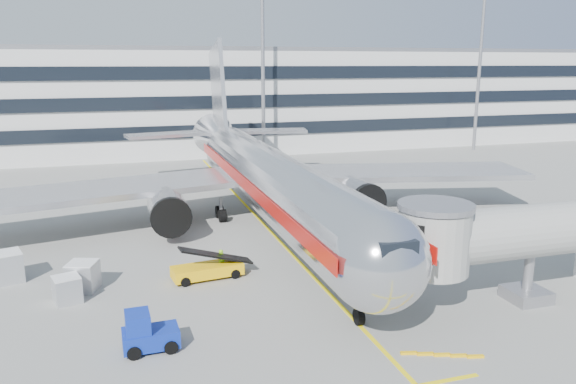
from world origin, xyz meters
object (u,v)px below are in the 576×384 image
object	(u,v)px
belt_loader	(207,269)
cargo_container_front	(83,276)
ramp_worker	(222,262)
cargo_container_left	(67,289)
cargo_container_right	(6,267)
baggage_tug	(147,333)
main_jet	(263,175)

from	to	relation	value
belt_loader	cargo_container_front	distance (m)	7.45
ramp_worker	cargo_container_left	bearing A→B (deg)	155.19
cargo_container_left	cargo_container_right	bearing A→B (deg)	130.81
cargo_container_right	cargo_container_left	bearing A→B (deg)	-49.19
cargo_container_left	ramp_worker	xyz separation A→B (m)	(9.23, 1.53, 0.09)
baggage_tug	cargo_container_left	size ratio (longest dim) A/B	1.51
cargo_container_front	ramp_worker	distance (m)	8.44
main_jet	cargo_container_left	xyz separation A→B (m)	(-14.76, -12.16, -3.47)
cargo_container_front	cargo_container_right	bearing A→B (deg)	148.50
belt_loader	cargo_container_front	xyz separation A→B (m)	(-7.43, 0.39, 0.24)
cargo_container_left	cargo_container_front	world-z (taller)	cargo_container_front
cargo_container_right	cargo_container_front	world-z (taller)	cargo_container_right
belt_loader	cargo_container_front	bearing A→B (deg)	177.01
belt_loader	cargo_container_left	world-z (taller)	belt_loader
belt_loader	baggage_tug	world-z (taller)	belt_loader
cargo_container_left	cargo_container_front	bearing A→B (deg)	63.58
baggage_tug	cargo_container_right	bearing A→B (deg)	124.44
main_jet	ramp_worker	bearing A→B (deg)	-117.50
baggage_tug	main_jet	bearing A→B (deg)	60.78
main_jet	ramp_worker	distance (m)	12.45
belt_loader	ramp_worker	size ratio (longest dim) A/B	2.78
cargo_container_right	belt_loader	bearing A→B (deg)	-14.96
belt_loader	cargo_container_right	xyz separation A→B (m)	(-12.06, 3.22, 0.32)
cargo_container_left	main_jet	bearing A→B (deg)	39.48
baggage_tug	cargo_container_right	size ratio (longest dim) A/B	1.20
cargo_container_front	belt_loader	bearing A→B (deg)	-2.99
cargo_container_front	main_jet	bearing A→B (deg)	37.09
cargo_container_left	cargo_container_right	xyz separation A→B (m)	(-3.83, 4.44, 0.19)
cargo_container_right	cargo_container_front	bearing A→B (deg)	-31.50
main_jet	cargo_container_front	bearing A→B (deg)	-142.91
cargo_container_left	cargo_container_front	distance (m)	1.79
main_jet	cargo_container_left	world-z (taller)	main_jet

